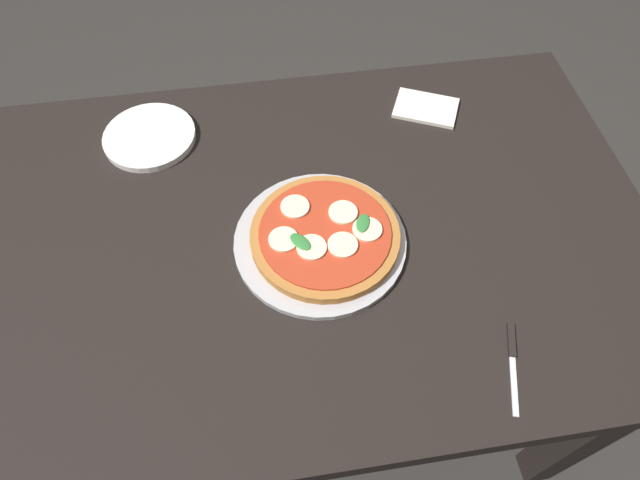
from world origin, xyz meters
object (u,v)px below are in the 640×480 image
at_px(serving_tray, 320,241).
at_px(plate_white, 150,137).
at_px(dining_table, 313,262).
at_px(knife, 512,356).
at_px(pizza, 325,235).
at_px(napkin, 426,108).

height_order(serving_tray, plate_white, plate_white).
bearing_deg(dining_table, serving_tray, 105.67).
relative_size(serving_tray, knife, 2.08).
height_order(pizza, knife, pizza).
height_order(serving_tray, napkin, serving_tray).
distance_m(napkin, knife, 0.56).
bearing_deg(napkin, dining_table, 43.75).
relative_size(serving_tray, plate_white, 1.64).
distance_m(serving_tray, napkin, 0.41).
relative_size(pizza, knife, 1.79).
relative_size(dining_table, knife, 8.55).
bearing_deg(plate_white, pizza, 135.69).
distance_m(serving_tray, knife, 0.37).
bearing_deg(plate_white, dining_table, 137.32).
distance_m(serving_tray, pizza, 0.02).
height_order(pizza, plate_white, pizza).
bearing_deg(plate_white, knife, 135.31).
bearing_deg(knife, dining_table, -46.71).
bearing_deg(serving_tray, dining_table, -74.33).
xyz_separation_m(serving_tray, pizza, (-0.01, -0.00, 0.02)).
relative_size(napkin, knife, 0.89).
bearing_deg(serving_tray, pizza, -176.99).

